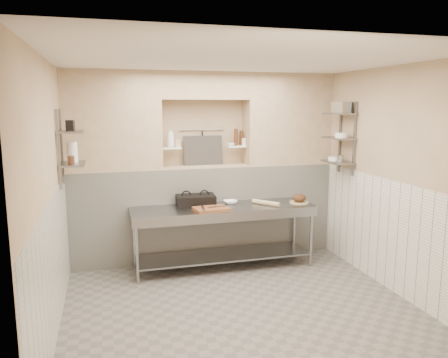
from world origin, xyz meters
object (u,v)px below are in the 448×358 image
object	(u,v)px
mixing_bowl	(230,202)
rolling_pin	(266,203)
panini_press	(195,200)
bottle_soap	(171,138)
prep_table	(224,224)
jug_left	(72,152)
bowl_alcove	(231,144)
bread_loaf	(299,198)
cutting_board	(211,209)

from	to	relation	value
mixing_bowl	rolling_pin	distance (m)	0.52
panini_press	bottle_soap	xyz separation A→B (m)	(-0.29, 0.33, 0.88)
prep_table	panini_press	xyz separation A→B (m)	(-0.36, 0.21, 0.33)
prep_table	rolling_pin	distance (m)	0.69
prep_table	jug_left	bearing A→B (deg)	-177.96
mixing_bowl	bowl_alcove	world-z (taller)	bowl_alcove
mixing_bowl	rolling_pin	world-z (taller)	rolling_pin
rolling_pin	bowl_alcove	distance (m)	1.06
bread_loaf	jug_left	bearing A→B (deg)	-179.56
bread_loaf	bowl_alcove	xyz separation A→B (m)	(-0.87, 0.60, 0.76)
rolling_pin	bowl_alcove	xyz separation A→B (m)	(-0.35, 0.60, 0.80)
prep_table	mixing_bowl	bearing A→B (deg)	48.57
bottle_soap	bowl_alcove	bearing A→B (deg)	0.80
panini_press	bread_loaf	distance (m)	1.53
bread_loaf	bowl_alcove	distance (m)	1.30
cutting_board	bread_loaf	size ratio (longest dim) A/B	2.33
bread_loaf	bowl_alcove	world-z (taller)	bowl_alcove
rolling_pin	bread_loaf	world-z (taller)	bread_loaf
mixing_bowl	rolling_pin	bearing A→B (deg)	-24.89
bread_loaf	jug_left	size ratio (longest dim) A/B	0.77
bowl_alcove	jug_left	size ratio (longest dim) A/B	0.47
rolling_pin	mixing_bowl	bearing A→B (deg)	155.11
bowl_alcove	rolling_pin	bearing A→B (deg)	-59.70
panini_press	bottle_soap	size ratio (longest dim) A/B	2.03
rolling_pin	jug_left	bearing A→B (deg)	-179.48
bread_loaf	bottle_soap	distance (m)	2.08
cutting_board	jug_left	size ratio (longest dim) A/B	1.78
prep_table	mixing_bowl	distance (m)	0.36
prep_table	bowl_alcove	world-z (taller)	bowl_alcove
bottle_soap	jug_left	xyz separation A→B (m)	(-1.33, -0.61, -0.11)
prep_table	cutting_board	distance (m)	0.39
panini_press	cutting_board	size ratio (longest dim) A/B	1.26
bread_loaf	bowl_alcove	size ratio (longest dim) A/B	1.64
cutting_board	bowl_alcove	distance (m)	1.18
rolling_pin	jug_left	xyz separation A→B (m)	(-2.60, -0.02, 0.81)
cutting_board	bottle_soap	world-z (taller)	bottle_soap
bottle_soap	mixing_bowl	bearing A→B (deg)	-24.80
cutting_board	rolling_pin	world-z (taller)	rolling_pin
jug_left	bottle_soap	bearing A→B (deg)	24.76
bread_loaf	panini_press	bearing A→B (deg)	170.25
panini_press	mixing_bowl	distance (m)	0.52
cutting_board	mixing_bowl	bearing A→B (deg)	41.73
panini_press	jug_left	xyz separation A→B (m)	(-1.62, -0.28, 0.77)
prep_table	bowl_alcove	bearing A→B (deg)	64.19
cutting_board	mixing_bowl	world-z (taller)	mixing_bowl
mixing_bowl	jug_left	bearing A→B (deg)	-173.54
cutting_board	bowl_alcove	bearing A→B (deg)	55.70
panini_press	jug_left	distance (m)	1.81
panini_press	cutting_board	bearing A→B (deg)	-64.61
panini_press	rolling_pin	world-z (taller)	panini_press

